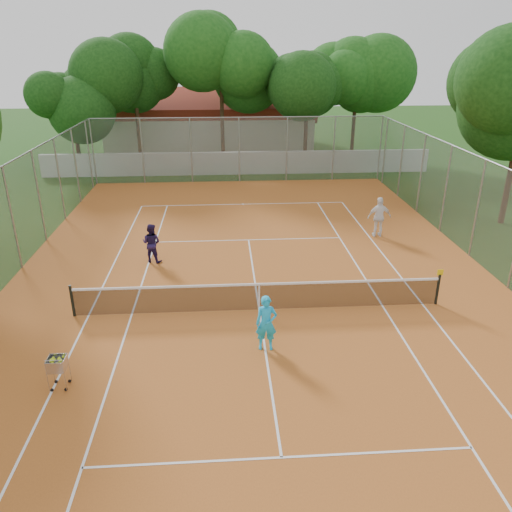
{
  "coord_description": "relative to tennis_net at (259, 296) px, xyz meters",
  "views": [
    {
      "loc": [
        -1.08,
        -14.34,
        7.98
      ],
      "look_at": [
        0.0,
        1.5,
        1.3
      ],
      "focal_mm": 35.0,
      "sensor_mm": 36.0,
      "label": 1
    }
  ],
  "objects": [
    {
      "name": "clubhouse",
      "position": [
        -2.0,
        29.0,
        1.69
      ],
      "size": [
        16.4,
        9.0,
        4.4
      ],
      "primitive_type": "cube",
      "color": "beige",
      "rests_on": "ground"
    },
    {
      "name": "tennis_net",
      "position": [
        0.0,
        0.0,
        0.0
      ],
      "size": [
        11.88,
        0.1,
        0.98
      ],
      "primitive_type": "cube",
      "color": "black",
      "rests_on": "court_pad"
    },
    {
      "name": "tropical_trees",
      "position": [
        0.0,
        22.0,
        4.49
      ],
      "size": [
        29.0,
        19.0,
        10.0
      ],
      "primitive_type": "cube",
      "color": "#0E340D",
      "rests_on": "ground"
    },
    {
      "name": "boundary_wall",
      "position": [
        0.0,
        19.0,
        0.24
      ],
      "size": [
        26.0,
        0.3,
        1.5
      ],
      "primitive_type": "cube",
      "color": "silver",
      "rests_on": "ground"
    },
    {
      "name": "player_far_right",
      "position": [
        5.89,
        6.51,
        0.42
      ],
      "size": [
        1.07,
        0.45,
        1.81
      ],
      "primitive_type": "imported",
      "rotation": [
        0.0,
        0.0,
        3.13
      ],
      "color": "white",
      "rests_on": "court_pad"
    },
    {
      "name": "court_pad",
      "position": [
        0.0,
        0.0,
        -0.5
      ],
      "size": [
        18.0,
        34.0,
        0.02
      ],
      "primitive_type": "cube",
      "color": "#B46023",
      "rests_on": "ground"
    },
    {
      "name": "ball_hopper",
      "position": [
        -5.3,
        -3.68,
        -0.01
      ],
      "size": [
        0.59,
        0.59,
        0.95
      ],
      "primitive_type": "cube",
      "rotation": [
        0.0,
        0.0,
        -0.35
      ],
      "color": "#B6B6BE",
      "rests_on": "court_pad"
    },
    {
      "name": "perimeter_fence",
      "position": [
        0.0,
        0.0,
        1.49
      ],
      "size": [
        18.0,
        34.0,
        4.0
      ],
      "primitive_type": "cube",
      "color": "slate",
      "rests_on": "ground"
    },
    {
      "name": "player_far_left",
      "position": [
        -3.96,
        4.27,
        0.3
      ],
      "size": [
        0.92,
        0.82,
        1.58
      ],
      "primitive_type": "imported",
      "rotation": [
        0.0,
        0.0,
        2.8
      ],
      "color": "#231644",
      "rests_on": "court_pad"
    },
    {
      "name": "ground",
      "position": [
        0.0,
        0.0,
        -0.51
      ],
      "size": [
        120.0,
        120.0,
        0.0
      ],
      "primitive_type": "plane",
      "color": "#193C10",
      "rests_on": "ground"
    },
    {
      "name": "court_lines",
      "position": [
        0.0,
        0.0,
        -0.49
      ],
      "size": [
        10.98,
        23.78,
        0.01
      ],
      "primitive_type": "cube",
      "color": "white",
      "rests_on": "court_pad"
    },
    {
      "name": "player_near",
      "position": [
        0.03,
        -2.27,
        0.33
      ],
      "size": [
        0.62,
        0.43,
        1.64
      ],
      "primitive_type": "imported",
      "rotation": [
        0.0,
        0.0,
        -0.06
      ],
      "color": "#1BB0E9",
      "rests_on": "court_pad"
    }
  ]
}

